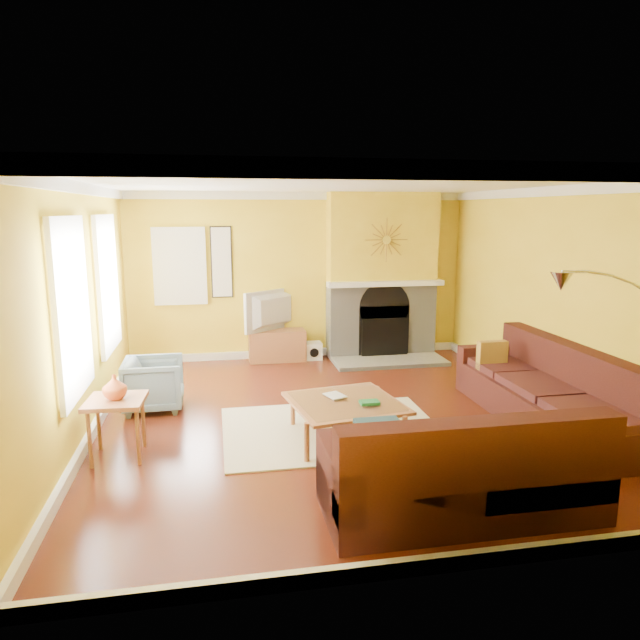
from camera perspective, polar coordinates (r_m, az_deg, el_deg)
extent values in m
cube|color=maroon|center=(6.83, 1.73, -9.85)|extent=(5.50, 6.00, 0.02)
cube|color=white|center=(6.39, 1.88, 13.59)|extent=(5.50, 6.00, 0.02)
cube|color=yellow|center=(9.41, -2.12, 4.42)|extent=(5.50, 0.02, 2.70)
cube|color=yellow|center=(3.66, 11.95, -6.13)|extent=(5.50, 0.02, 2.70)
cube|color=yellow|center=(6.48, -22.80, 0.64)|extent=(0.02, 6.00, 2.70)
cube|color=yellow|center=(7.55, 22.73, 1.99)|extent=(0.02, 6.00, 2.70)
cube|color=white|center=(7.71, -20.60, 3.43)|extent=(0.06, 1.22, 1.72)
cube|color=white|center=(5.87, -23.73, 1.07)|extent=(0.06, 1.22, 1.72)
cube|color=white|center=(9.25, -13.85, 5.25)|extent=(0.82, 0.06, 1.22)
cube|color=white|center=(9.24, -9.82, 5.71)|extent=(0.34, 0.04, 1.14)
cube|color=white|center=(9.28, 6.59, 3.65)|extent=(1.92, 0.22, 0.08)
cube|color=gray|center=(9.22, 6.99, -4.14)|extent=(1.80, 0.70, 0.06)
cube|color=beige|center=(6.47, 1.20, -10.88)|extent=(2.40, 1.80, 0.02)
cube|color=#9E6039|center=(9.31, -4.32, -2.55)|extent=(0.91, 0.41, 0.50)
imported|color=black|center=(9.19, -4.37, 0.95)|extent=(0.98, 0.81, 0.65)
cube|color=white|center=(9.40, -0.73, -3.08)|extent=(0.28, 0.28, 0.28)
imported|color=slate|center=(7.30, -16.27, -6.16)|extent=(0.71, 0.69, 0.64)
imported|color=#D45927|center=(5.91, -19.85, -6.31)|extent=(0.24, 0.24, 0.24)
imported|color=white|center=(6.15, 0.80, -7.72)|extent=(0.25, 0.29, 0.02)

